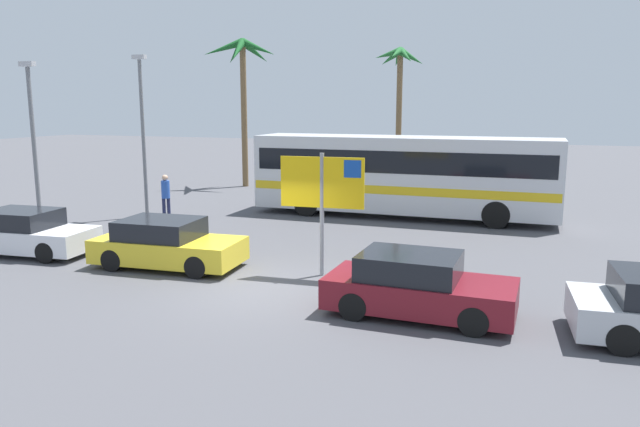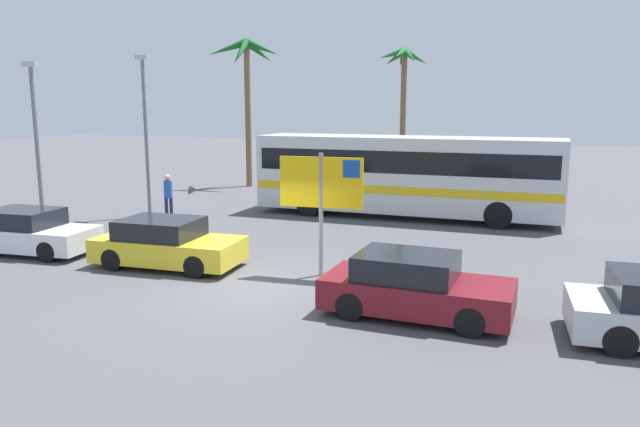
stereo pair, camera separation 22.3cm
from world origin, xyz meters
name	(u,v)px [view 1 (the left image)]	position (x,y,z in m)	size (l,w,h in m)	color
ground	(259,290)	(0.00, 0.00, 0.00)	(120.00, 120.00, 0.00)	#4C4C51
bus_front_coach	(403,172)	(1.20, 10.66, 1.78)	(11.77, 2.50, 3.17)	silver
ferry_sign	(324,187)	(1.03, 1.72, 2.33)	(2.20, 0.21, 3.20)	gray
car_white	(26,233)	(-8.08, 0.91, 0.63)	(4.05, 2.04, 1.32)	silver
car_yellow	(167,244)	(-3.31, 1.08, 0.64)	(4.11, 2.06, 1.32)	yellow
car_maroon	(417,286)	(3.88, -0.43, 0.63)	(3.96, 1.85, 1.32)	maroon
pedestrian_by_bus	(166,193)	(-7.26, 6.92, 1.04)	(0.32, 0.32, 1.76)	#1E2347
lamp_post_left_side	(34,141)	(-9.72, 3.11, 3.21)	(0.56, 0.20, 5.79)	slate
lamp_post_right_side	(143,129)	(-8.39, 7.25, 3.46)	(0.56, 0.20, 6.28)	slate
palm_tree_seaside	(243,69)	(-8.82, 16.75, 6.28)	(3.97, 3.97, 7.86)	brown
palm_tree_inland	(400,74)	(-1.29, 20.95, 6.08)	(2.80, 2.77, 7.53)	brown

